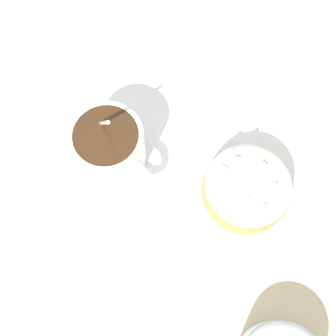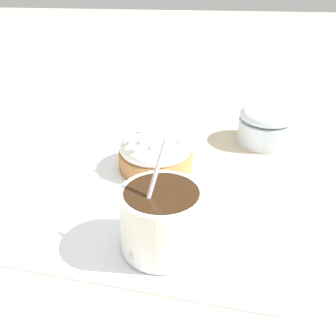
{
  "view_description": "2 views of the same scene",
  "coord_description": "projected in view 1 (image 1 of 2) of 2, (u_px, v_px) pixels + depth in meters",
  "views": [
    {
      "loc": [
        0.06,
        -0.15,
        0.51
      ],
      "look_at": [
        -0.01,
        -0.01,
        0.03
      ],
      "focal_mm": 50.0,
      "sensor_mm": 36.0,
      "label": 1
    },
    {
      "loc": [
        -0.37,
        -0.05,
        0.26
      ],
      "look_at": [
        0.02,
        -0.01,
        0.03
      ],
      "focal_mm": 42.0,
      "sensor_mm": 36.0,
      "label": 2
    }
  ],
  "objects": [
    {
      "name": "paper_napkin",
      "position": [
        178.0,
        177.0,
        0.53
      ],
      "size": [
        0.3,
        0.3,
        0.0
      ],
      "color": "white",
      "rests_on": "ground_plane"
    },
    {
      "name": "coffee_cup",
      "position": [
        110.0,
        146.0,
        0.51
      ],
      "size": [
        0.1,
        0.08,
        0.11
      ],
      "color": "white",
      "rests_on": "paper_napkin"
    },
    {
      "name": "frosted_pastry",
      "position": [
        247.0,
        187.0,
        0.51
      ],
      "size": [
        0.1,
        0.1,
        0.05
      ],
      "color": "#B2753D",
      "rests_on": "paper_napkin"
    },
    {
      "name": "ground_plane",
      "position": [
        178.0,
        177.0,
        0.54
      ],
      "size": [
        3.0,
        3.0,
        0.0
      ],
      "primitive_type": "plane",
      "color": "#C6B793"
    }
  ]
}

